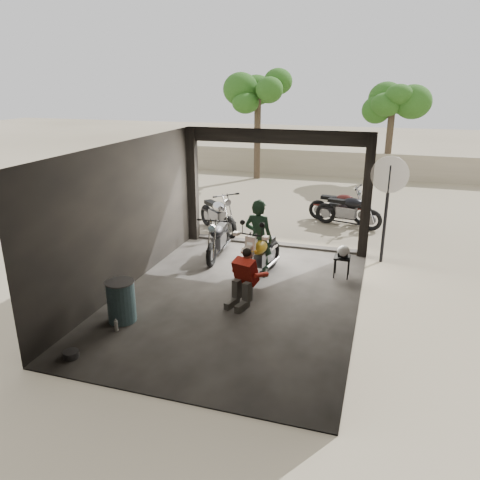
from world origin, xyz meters
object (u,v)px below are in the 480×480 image
Objects in this scene: mechanic at (242,280)px; rider at (258,238)px; outside_bike_b at (341,204)px; sign_post at (388,191)px; main_bike at (261,252)px; left_bike at (218,236)px; outside_bike_a at (218,211)px; oil_drum at (121,302)px; helmet at (343,251)px; outside_bike_c at (349,208)px; stool at (342,260)px.

rider is at bearing 109.60° from mechanic.
outside_bike_b is 3.75m from sign_post.
main_bike is at bearing 142.66° from rider.
left_bike is (-1.41, 0.98, -0.05)m from main_bike.
outside_bike_a is at bearing 177.41° from sign_post.
sign_post reaches higher than outside_bike_a.
oil_drum is 0.30× the size of sign_post.
left_bike reaches higher than helmet.
helmet is at bearing 41.92° from oil_drum.
outside_bike_c is 6.05× the size of helmet.
left_bike is 2.10× the size of oil_drum.
outside_bike_b is 0.98× the size of outside_bike_c.
rider is (-0.10, 0.10, 0.30)m from main_bike.
sign_post is at bearing 64.55° from helmet.
mechanic is 4.50m from sign_post.
mechanic is at bearing -81.54° from main_bike.
outside_bike_a is at bearing 134.13° from main_bike.
outside_bike_b is 8.63m from oil_drum.
oil_drum is at bearing 168.74° from outside_bike_c.
sign_post reaches higher than rider.
main_bike is 3.68× the size of stool.
stool is (3.21, -0.39, -0.14)m from left_bike.
stool is (1.80, 2.09, -0.14)m from mechanic.
rider is 1.64m from mechanic.
rider is at bearing -38.71° from left_bike.
rider is at bearing 57.01° from oil_drum.
sign_post is at bearing 43.82° from main_bike.
main_bike is 1.90m from stool.
left_bike is 0.92× the size of outside_bike_c.
helmet is at bearing 4.48° from stool.
outside_bike_b is 0.98× the size of rider.
stool is (0.22, -4.09, -0.19)m from outside_bike_c.
outside_bike_c reaches higher than helmet.
helmet is at bearing -156.49° from rider.
left_bike is 0.91× the size of outside_bike_a.
sign_post reaches higher than oil_drum.
outside_bike_c is 3.23m from sign_post.
main_bike is 1.04× the size of outside_bike_b.
outside_bike_c is 3.63× the size of stool.
stool is 0.63× the size of oil_drum.
main_bike reaches higher than oil_drum.
left_bike is 3.85m from oil_drum.
left_bike reaches higher than stool.
outside_bike_c is 4.10m from stool.
outside_bike_b is 3.54× the size of stool.
left_bike is 4.37m from sign_post.
rider is at bearing 174.13° from outside_bike_c.
sign_post is at bearing -144.38° from outside_bike_c.
rider reaches higher than left_bike.
rider is 2.02m from stool.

